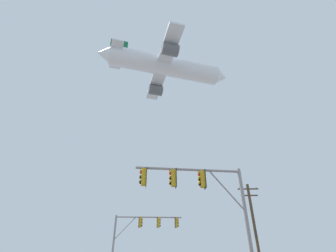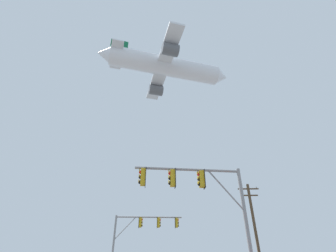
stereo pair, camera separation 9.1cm
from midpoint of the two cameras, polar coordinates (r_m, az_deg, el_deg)
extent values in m
cylinder|color=gray|center=(13.93, 18.33, -22.32)|extent=(0.20, 0.20, 6.59)
cylinder|color=gray|center=(13.86, 4.80, -10.14)|extent=(5.82, 0.95, 0.15)
cylinder|color=gray|center=(14.04, 13.52, -14.33)|extent=(1.81, 0.33, 2.21)
cube|color=gold|center=(13.46, -5.68, -11.82)|extent=(0.30, 0.35, 0.90)
cylinder|color=gold|center=(13.63, -5.57, -9.80)|extent=(0.05, 0.05, 0.12)
cube|color=black|center=(13.46, -5.07, -11.86)|extent=(0.09, 0.46, 1.04)
sphere|color=red|center=(13.55, -6.24, -10.71)|extent=(0.20, 0.20, 0.20)
cylinder|color=gold|center=(13.57, -6.51, -10.46)|extent=(0.07, 0.21, 0.21)
sphere|color=black|center=(13.46, -6.31, -11.83)|extent=(0.20, 0.20, 0.20)
cylinder|color=gold|center=(13.48, -6.58, -11.57)|extent=(0.07, 0.21, 0.21)
sphere|color=black|center=(13.37, -6.38, -12.96)|extent=(0.20, 0.20, 0.20)
cylinder|color=gold|center=(13.39, -6.65, -12.70)|extent=(0.07, 0.21, 0.21)
cube|color=gold|center=(13.56, 1.29, -12.11)|extent=(0.30, 0.35, 0.90)
cylinder|color=gold|center=(13.73, 1.26, -10.10)|extent=(0.05, 0.05, 0.12)
cube|color=black|center=(13.57, 1.89, -12.13)|extent=(0.09, 0.46, 1.04)
sphere|color=red|center=(13.63, 0.66, -11.02)|extent=(0.20, 0.20, 0.20)
cylinder|color=gold|center=(13.64, 0.38, -10.77)|extent=(0.07, 0.21, 0.21)
sphere|color=black|center=(13.54, 0.67, -12.13)|extent=(0.20, 0.20, 0.20)
cylinder|color=gold|center=(13.55, 0.39, -11.88)|extent=(0.07, 0.21, 0.21)
sphere|color=black|center=(13.45, 0.67, -13.26)|extent=(0.20, 0.20, 0.20)
cylinder|color=gold|center=(13.46, 0.39, -13.01)|extent=(0.07, 0.21, 0.21)
cube|color=gold|center=(13.84, 8.07, -12.22)|extent=(0.30, 0.35, 0.90)
cylinder|color=gold|center=(14.01, 7.92, -10.25)|extent=(0.05, 0.05, 0.12)
cube|color=black|center=(13.88, 8.65, -12.22)|extent=(0.09, 0.46, 1.04)
sphere|color=red|center=(13.90, 7.40, -11.17)|extent=(0.20, 0.20, 0.20)
cylinder|color=gold|center=(13.90, 7.11, -10.93)|extent=(0.07, 0.21, 0.21)
sphere|color=black|center=(13.81, 7.48, -12.26)|extent=(0.20, 0.20, 0.20)
cylinder|color=gold|center=(13.81, 7.19, -12.02)|extent=(0.07, 0.21, 0.21)
sphere|color=black|center=(13.72, 7.56, -13.36)|extent=(0.20, 0.20, 0.20)
cylinder|color=gold|center=(13.72, 7.27, -13.12)|extent=(0.07, 0.21, 0.21)
cylinder|color=gray|center=(26.37, -12.72, -26.69)|extent=(0.20, 0.20, 6.48)
cylinder|color=gray|center=(26.44, -4.35, -20.52)|extent=(6.62, 0.64, 0.15)
cylinder|color=gray|center=(26.44, -9.89, -22.51)|extent=(2.05, 0.23, 2.17)
cube|color=gold|center=(26.41, 2.10, -21.72)|extent=(0.28, 0.34, 0.90)
cylinder|color=gold|center=(26.50, 2.08, -20.64)|extent=(0.05, 0.05, 0.12)
cube|color=black|center=(26.40, 1.77, -21.73)|extent=(0.06, 0.46, 1.04)
sphere|color=red|center=(26.47, 2.42, -21.15)|extent=(0.20, 0.20, 0.20)
cylinder|color=gold|center=(26.48, 2.57, -21.02)|extent=(0.06, 0.21, 0.21)
sphere|color=black|center=(26.42, 2.44, -21.74)|extent=(0.20, 0.20, 0.20)
cylinder|color=gold|center=(26.43, 2.59, -21.61)|extent=(0.06, 0.21, 0.21)
sphere|color=black|center=(26.37, 2.45, -22.34)|extent=(0.20, 0.20, 0.20)
cylinder|color=gold|center=(26.39, 2.60, -22.21)|extent=(0.06, 0.21, 0.21)
cube|color=gold|center=(26.34, -2.16, -21.70)|extent=(0.28, 0.34, 0.90)
cylinder|color=gold|center=(26.43, -2.13, -20.61)|extent=(0.05, 0.05, 0.12)
cube|color=black|center=(26.34, -2.48, -21.69)|extent=(0.06, 0.46, 1.04)
sphere|color=red|center=(26.38, -1.81, -21.13)|extent=(0.20, 0.20, 0.20)
cylinder|color=gold|center=(26.39, -1.65, -21.00)|extent=(0.06, 0.21, 0.21)
sphere|color=black|center=(26.34, -1.82, -21.73)|extent=(0.20, 0.20, 0.20)
cylinder|color=gold|center=(26.35, -1.66, -21.60)|extent=(0.06, 0.21, 0.21)
sphere|color=black|center=(26.29, -1.83, -22.33)|extent=(0.20, 0.20, 0.20)
cylinder|color=gold|center=(26.30, -1.67, -22.20)|extent=(0.06, 0.21, 0.21)
cube|color=gold|center=(26.39, -6.41, -21.56)|extent=(0.28, 0.34, 0.90)
cylinder|color=gold|center=(26.48, -6.34, -20.48)|extent=(0.05, 0.05, 0.12)
cube|color=black|center=(26.40, -6.74, -21.55)|extent=(0.06, 0.46, 1.04)
sphere|color=red|center=(26.43, -6.04, -21.00)|extent=(0.20, 0.20, 0.20)
cylinder|color=gold|center=(26.43, -5.88, -20.88)|extent=(0.06, 0.21, 0.21)
sphere|color=black|center=(26.38, -6.07, -21.60)|extent=(0.20, 0.20, 0.20)
cylinder|color=gold|center=(26.39, -5.91, -21.48)|extent=(0.06, 0.21, 0.21)
sphere|color=black|center=(26.34, -6.11, -22.20)|extent=(0.20, 0.20, 0.20)
cylinder|color=gold|center=(26.34, -5.95, -22.08)|extent=(0.06, 0.21, 0.21)
cylinder|color=brown|center=(27.61, 19.97, -22.44)|extent=(0.28, 0.28, 9.74)
cube|color=brown|center=(28.48, 18.37, -13.81)|extent=(2.20, 0.12, 0.12)
cube|color=brown|center=(28.30, 18.61, -15.15)|extent=(1.80, 0.12, 0.12)
cylinder|color=gray|center=(28.28, 16.53, -13.73)|extent=(0.10, 0.10, 0.18)
cylinder|color=gray|center=(28.77, 20.09, -13.42)|extent=(0.10, 0.10, 0.18)
cylinder|color=white|center=(56.38, -0.58, 13.89)|extent=(24.75, 11.34, 4.36)
cone|color=white|center=(60.27, 12.32, 11.20)|extent=(4.08, 4.84, 4.14)
cone|color=white|center=(55.63, -14.72, 16.02)|extent=(3.69, 4.34, 3.71)
cube|color=silver|center=(55.80, -1.28, 13.54)|extent=(9.64, 23.04, 0.49)
cylinder|color=#595B60|center=(59.63, -2.82, 8.40)|extent=(3.85, 3.30, 2.45)
cylinder|color=#595B60|center=(50.53, 0.57, 17.49)|extent=(3.85, 3.30, 2.45)
cube|color=#0C5933|center=(57.30, -11.41, 17.33)|extent=(3.75, 1.43, 5.18)
cube|color=silver|center=(55.81, -11.92, 15.97)|extent=(4.74, 8.54, 0.27)
camera|label=1|loc=(0.05, -89.91, -0.06)|focal=26.01mm
camera|label=2|loc=(0.05, 90.09, 0.06)|focal=26.01mm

